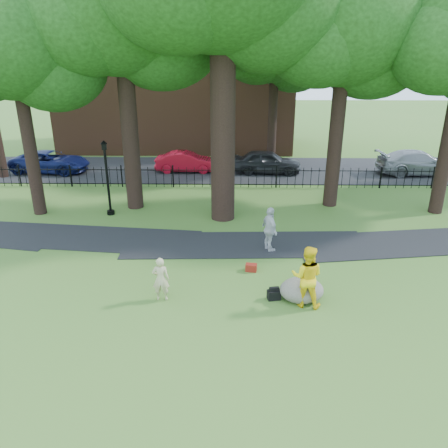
{
  "coord_description": "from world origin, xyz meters",
  "views": [
    {
      "loc": [
        0.4,
        -12.5,
        7.48
      ],
      "look_at": [
        0.14,
        2.0,
        1.68
      ],
      "focal_mm": 35.0,
      "sensor_mm": 36.0,
      "label": 1
    }
  ],
  "objects_px": {
    "boulder": "(302,289)",
    "red_sedan": "(186,162)",
    "lamppost": "(107,179)",
    "woman": "(161,279)",
    "man": "(307,277)"
  },
  "relations": [
    {
      "from": "man",
      "to": "boulder",
      "type": "bearing_deg",
      "value": -60.92
    },
    {
      "from": "man",
      "to": "red_sedan",
      "type": "bearing_deg",
      "value": -57.21
    },
    {
      "from": "boulder",
      "to": "lamppost",
      "type": "distance_m",
      "value": 11.3
    },
    {
      "from": "man",
      "to": "lamppost",
      "type": "distance_m",
      "value": 11.51
    },
    {
      "from": "man",
      "to": "lamppost",
      "type": "height_order",
      "value": "lamppost"
    },
    {
      "from": "woman",
      "to": "man",
      "type": "relative_size",
      "value": 0.74
    },
    {
      "from": "man",
      "to": "lamppost",
      "type": "xyz_separation_m",
      "value": [
        -8.23,
        8.01,
        0.77
      ]
    },
    {
      "from": "woman",
      "to": "lamppost",
      "type": "distance_m",
      "value": 8.65
    },
    {
      "from": "lamppost",
      "to": "red_sedan",
      "type": "height_order",
      "value": "lamppost"
    },
    {
      "from": "lamppost",
      "to": "red_sedan",
      "type": "relative_size",
      "value": 0.91
    },
    {
      "from": "lamppost",
      "to": "red_sedan",
      "type": "bearing_deg",
      "value": 57.6
    },
    {
      "from": "man",
      "to": "boulder",
      "type": "distance_m",
      "value": 0.67
    },
    {
      "from": "woman",
      "to": "lamppost",
      "type": "relative_size",
      "value": 0.41
    },
    {
      "from": "boulder",
      "to": "red_sedan",
      "type": "relative_size",
      "value": 0.35
    },
    {
      "from": "lamppost",
      "to": "red_sedan",
      "type": "xyz_separation_m",
      "value": [
        2.92,
        8.12,
        -1.12
      ]
    }
  ]
}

